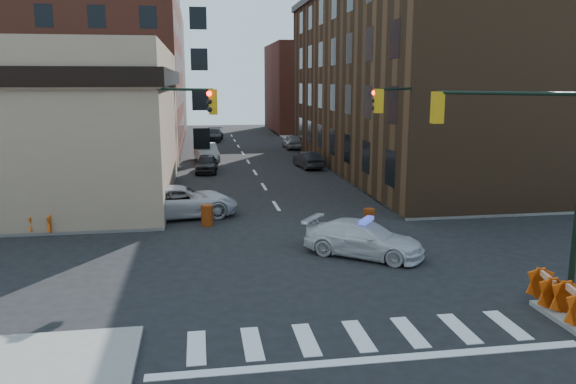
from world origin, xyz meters
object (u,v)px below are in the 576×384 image
object	(u,v)px
pickup	(181,201)
pedestrian_a	(97,200)
parked_car_wfar	(206,153)
parked_car_enear	(308,160)
parked_car_wnear	(206,164)
barricade_nw_a	(122,216)
pedestrian_b	(119,197)
barrel_road	(369,219)
barrel_bank	(207,215)
police_car	(364,239)
barricade_se_a	(546,288)

from	to	relation	value
pickup	pedestrian_a	size ratio (longest dim) A/B	2.98
parked_car_wfar	parked_car_enear	world-z (taller)	parked_car_wfar
parked_car_wnear	parked_car_enear	distance (m)	8.29
parked_car_wnear	barricade_nw_a	world-z (taller)	parked_car_wnear
parked_car_wnear	pedestrian_b	xyz separation A→B (m)	(-4.73, -14.15, 0.42)
parked_car_wnear	parked_car_enear	size ratio (longest dim) A/B	0.99
pedestrian_b	barrel_road	distance (m)	12.88
parked_car_wnear	pedestrian_b	world-z (taller)	pedestrian_b
barrel_bank	barrel_road	bearing A→B (deg)	-13.09
police_car	parked_car_enear	bearing A→B (deg)	30.26
parked_car_wnear	parked_car_enear	bearing A→B (deg)	10.06
parked_car_enear	police_car	bearing A→B (deg)	77.35
police_car	pedestrian_a	size ratio (longest dim) A/B	2.46
parked_car_wfar	pedestrian_b	distance (m)	20.59
police_car	parked_car_enear	size ratio (longest dim) A/B	1.19
parked_car_enear	pickup	bearing A→B (deg)	50.37
parked_car_wnear	parked_car_wfar	bearing A→B (deg)	92.73
police_car	parked_car_wfar	world-z (taller)	parked_car_wfar
pickup	parked_car_wnear	distance (m)	14.56
police_car	barrel_road	xyz separation A→B (m)	(1.49, 4.10, -0.22)
pedestrian_b	barrel_road	world-z (taller)	pedestrian_b
police_car	barrel_bank	size ratio (longest dim) A/B	4.71
pedestrian_b	pickup	bearing A→B (deg)	-24.72
parked_car_wfar	barricade_se_a	world-z (taller)	parked_car_wfar
barrel_bank	pedestrian_a	bearing A→B (deg)	164.98
barrel_road	barricade_se_a	world-z (taller)	barricade_se_a
parked_car_wnear	barrel_road	distance (m)	19.76
parked_car_enear	barrel_bank	size ratio (longest dim) A/B	3.96
parked_car_enear	barricade_nw_a	size ratio (longest dim) A/B	3.33
parked_car_enear	barrel_road	size ratio (longest dim) A/B	4.23
barrel_road	parked_car_wfar	bearing A→B (deg)	106.94
pedestrian_a	pedestrian_b	bearing A→B (deg)	66.35
barrel_bank	pickup	bearing A→B (deg)	123.18
pickup	barricade_se_a	bearing A→B (deg)	-149.44
parked_car_enear	barrel_road	distance (m)	19.23
police_car	barrel_bank	bearing A→B (deg)	82.39
pickup	barrel_road	size ratio (longest dim) A/B	6.10
barricade_se_a	police_car	bearing A→B (deg)	46.13
parked_car_wfar	pedestrian_a	distance (m)	21.70
pedestrian_a	barrel_bank	size ratio (longest dim) A/B	1.91
police_car	pedestrian_a	distance (m)	13.79
pickup	barricade_se_a	distance (m)	18.18
pickup	barrel_road	xyz separation A→B (m)	(9.04, -3.82, -0.34)
barrel_road	barricade_se_a	bearing A→B (deg)	-75.28
pickup	pedestrian_b	bearing A→B (deg)	74.68
parked_car_wnear	barrel_bank	world-z (taller)	parked_car_wnear
police_car	parked_car_enear	xyz separation A→B (m)	(2.27, 23.31, -0.03)
police_car	barricade_nw_a	distance (m)	11.91
parked_car_wfar	police_car	bearing A→B (deg)	-85.21
pedestrian_a	pedestrian_b	size ratio (longest dim) A/B	1.03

